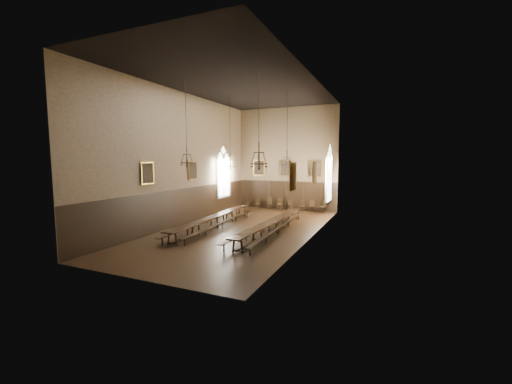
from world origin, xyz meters
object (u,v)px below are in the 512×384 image
Objects in this scene: table_right at (273,226)px; chair_7 at (323,209)px; table_left at (214,222)px; chair_5 at (301,208)px; chair_1 at (257,205)px; chandelier_back_right at (287,159)px; chandelier_front_left at (187,157)px; chair_3 at (280,206)px; chair_6 at (312,209)px; chair_2 at (269,206)px; chandelier_front_right at (259,158)px; bench_right_outer at (279,229)px; chandelier_back_left at (230,161)px; bench_right_inner at (264,227)px; chair_0 at (249,204)px; chair_4 at (290,207)px; bench_left_inner at (222,224)px; bench_left_outer at (207,223)px.

table_right is 8.63m from chair_7.
chair_5 reaches higher than table_left.
chair_5 is (4.12, 0.13, 0.01)m from chair_1.
chandelier_front_left is (-4.35, -5.33, 0.15)m from chandelier_back_right.
chair_1 is 5.98m from chair_7.
chair_3 is 1.05× the size of chair_6.
chair_5 is (2.98, 0.00, -0.02)m from chair_2.
chair_7 is (0.93, -0.00, 0.02)m from chair_6.
bench_right_outer is at bearing 82.64° from chandelier_front_right.
chandelier_front_right is (4.53, -5.29, 0.18)m from chandelier_back_left.
bench_right_inner is 10.41× the size of chair_0.
chair_7 is at bearing 62.75° from chandelier_front_left.
chair_0 is 12.02m from chandelier_front_left.
table_left is 10.17× the size of chair_2.
chair_5 reaches higher than chair_4.
bench_left_inner is 8.71m from chair_3.
chandelier_front_right is at bearing -74.04° from bench_right_inner.
chair_3 is (0.94, 8.66, 0.02)m from bench_left_inner.
chandelier_back_left is at bearing 148.99° from bench_right_outer.
table_left reaches higher than bench_right_outer.
chair_4 is 1.95m from chair_6.
table_left is 11.43× the size of chair_4.
chandelier_front_right is (4.78, -10.94, 4.29)m from chair_1.
chair_3 is (3.05, -0.01, 0.01)m from chair_0.
chair_7 is (2.88, 0.01, 0.03)m from chair_4.
chair_3 is at bearing 108.93° from bench_right_outer.
table_right is 10.13× the size of chair_7.
bench_left_inner is 9.74× the size of chair_3.
chair_5 is at bearing 65.20° from bench_left_outer.
bench_left_outer is 10.96× the size of chair_5.
chandelier_front_right is (0.66, -11.07, 4.28)m from chair_5.
chair_5 is at bearing -10.08° from chair_3.
bench_left_outer is 10.66× the size of chair_0.
chandelier_front_left is at bearing -149.71° from table_right.
chair_4 is 0.19× the size of chandelier_front_left.
chair_0 reaches higher than chair_5.
bench_left_outer is at bearing -119.36° from chair_4.
chair_0 is at bearing 103.65° from bench_left_inner.
table_left is at bearing -179.89° from bench_right_outer.
chair_0 is 13.17m from chandelier_front_right.
table_right is at bearing -89.20° from chandelier_back_right.
chair_7 is (3.87, -0.03, 0.00)m from chair_3.
chair_2 is at bearing 8.78° from chair_1.
chair_1 is at bearing -161.29° from chair_5.
chandelier_front_left is at bearing -129.24° from chandelier_back_right.
chandelier_back_left is at bearing 96.62° from table_left.
chair_1 is at bearing 168.06° from chair_6.
bench_left_outer is 2.00× the size of chandelier_back_left.
table_left is 9.39m from chair_5.
bench_right_inner is at bearing -179.05° from table_right.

